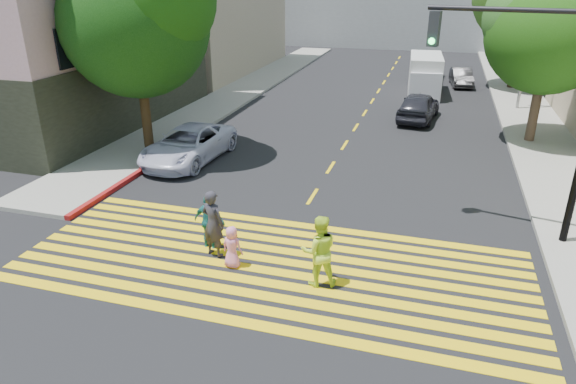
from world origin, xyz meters
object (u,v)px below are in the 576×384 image
at_px(pedestrian_child, 232,247).
at_px(dark_car_near, 419,106).
at_px(tree_left, 137,14).
at_px(traffic_signal, 543,88).
at_px(pedestrian_man, 213,224).
at_px(white_sedan, 189,145).
at_px(silver_car, 430,70).
at_px(pedestrian_extra, 210,221).
at_px(white_van, 425,76).
at_px(dark_car_parked, 461,77).
at_px(tree_right_near, 553,25).
at_px(pedestrian_woman, 319,251).

height_order(pedestrian_child, dark_car_near, dark_car_near).
height_order(tree_left, pedestrian_child, tree_left).
distance_m(pedestrian_child, traffic_signal, 9.15).
bearing_deg(pedestrian_man, white_sedan, -41.38).
bearing_deg(white_sedan, dark_car_near, 50.22).
bearing_deg(dark_car_near, silver_car, -84.03).
distance_m(pedestrian_extra, white_sedan, 7.47).
bearing_deg(white_van, pedestrian_man, -105.06).
distance_m(tree_left, silver_car, 23.79).
height_order(dark_car_parked, white_van, white_van).
relative_size(tree_left, pedestrian_extra, 5.24).
height_order(tree_left, pedestrian_extra, tree_left).
bearing_deg(white_van, tree_right_near, -64.16).
relative_size(pedestrian_man, dark_car_parked, 0.53).
distance_m(dark_car_near, silver_car, 11.86).
relative_size(tree_right_near, dark_car_parked, 2.10).
bearing_deg(pedestrian_woman, tree_right_near, -135.89).
relative_size(pedestrian_child, dark_car_parked, 0.32).
distance_m(pedestrian_woman, white_van, 23.06).
xyz_separation_m(pedestrian_extra, dark_car_near, (4.76, 15.57, -0.06)).
bearing_deg(white_sedan, pedestrian_man, -55.20).
xyz_separation_m(tree_left, pedestrian_extra, (5.84, -6.80, -4.85)).
distance_m(white_sedan, traffic_signal, 13.09).
height_order(white_sedan, white_van, white_van).
relative_size(pedestrian_man, silver_car, 0.44).
bearing_deg(pedestrian_man, tree_left, -32.29).
xyz_separation_m(pedestrian_man, pedestrian_woman, (3.05, -0.58, -0.03)).
distance_m(silver_car, dark_car_parked, 2.89).
bearing_deg(silver_car, dark_car_near, 91.90).
xyz_separation_m(tree_left, silver_car, (10.73, 20.62, -5.02)).
relative_size(pedestrian_man, pedestrian_extra, 1.19).
bearing_deg(dark_car_parked, white_van, -130.15).
bearing_deg(tree_right_near, tree_left, -158.72).
relative_size(pedestrian_child, white_sedan, 0.23).
relative_size(tree_right_near, traffic_signal, 1.14).
bearing_deg(white_sedan, white_van, 64.68).
height_order(silver_car, traffic_signal, traffic_signal).
xyz_separation_m(white_sedan, white_van, (8.59, 15.66, 0.44)).
bearing_deg(tree_left, white_sedan, -11.38).
bearing_deg(white_sedan, pedestrian_extra, -55.57).
bearing_deg(white_sedan, silver_car, 70.83).
relative_size(pedestrian_woman, white_van, 0.36).
bearing_deg(tree_right_near, silver_car, 109.18).
height_order(pedestrian_extra, white_van, white_van).
bearing_deg(traffic_signal, dark_car_near, 117.97).
bearing_deg(dark_car_near, traffic_signal, 112.60).
xyz_separation_m(tree_right_near, pedestrian_extra, (-9.93, -12.94, -4.34)).
relative_size(tree_right_near, pedestrian_extra, 4.75).
xyz_separation_m(pedestrian_extra, white_sedan, (-3.85, 6.40, -0.11)).
bearing_deg(dark_car_parked, white_sedan, -125.94).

